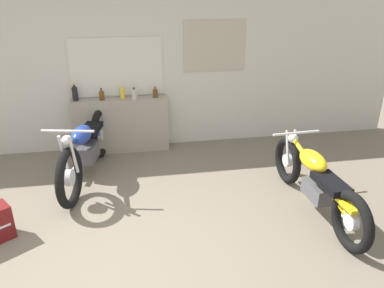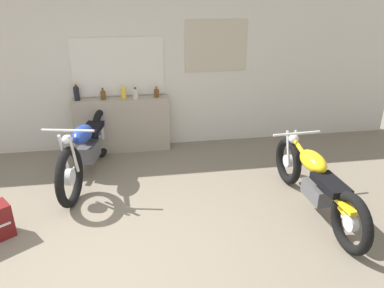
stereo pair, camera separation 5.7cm
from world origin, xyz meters
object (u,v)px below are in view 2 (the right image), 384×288
Objects in this scene: bottle_right_center at (135,94)px; motorcycle_blue at (87,148)px; bottle_center at (124,92)px; motorcycle_yellow at (316,182)px; bottle_left_center at (103,95)px; bottle_rightmost at (157,92)px; bottle_leftmost at (76,92)px.

bottle_right_center is 1.21m from motorcycle_blue.
bottle_center is 3.19m from motorcycle_yellow.
bottle_left_center reaches higher than motorcycle_blue.
bottle_left_center is 0.80× the size of bottle_center.
bottle_center is 1.34× the size of bottle_rightmost.
bottle_right_center reaches higher than motorcycle_blue.
bottle_left_center is at bearing 75.87° from motorcycle_blue.
bottle_right_center is 0.34m from bottle_rightmost.
motorcycle_blue is (-0.22, -0.87, -0.52)m from bottle_left_center.
motorcycle_blue is at bearing -121.50° from bottle_center.
bottle_rightmost is 0.08× the size of motorcycle_blue.
bottle_center is 0.52m from bottle_rightmost.
bottle_right_center is 1.07× the size of bottle_rightmost.
bottle_left_center reaches higher than motorcycle_yellow.
motorcycle_yellow is (2.77, -1.33, -0.05)m from motorcycle_blue.
bottle_left_center is 1.00× the size of bottle_right_center.
bottle_left_center is at bearing -178.39° from bottle_center.
bottle_leftmost is 1.08m from motorcycle_blue.
bottle_rightmost reaches higher than motorcycle_yellow.
bottle_center is at bearing 161.98° from bottle_right_center.
bottle_center is 0.11× the size of motorcycle_yellow.
bottle_leftmost is at bearing 174.79° from bottle_right_center.
bottle_right_center is at bearing 48.73° from motorcycle_blue.
bottle_rightmost is (0.84, 0.01, -0.01)m from bottle_left_center.
bottle_right_center is at bearing -170.36° from bottle_rightmost.
bottle_leftmost is at bearing 178.15° from bottle_center.
bottle_right_center is (0.90, -0.08, -0.04)m from bottle_leftmost.
bottle_right_center is at bearing 133.57° from motorcycle_yellow.
bottle_left_center is at bearing 174.31° from bottle_right_center.
motorcycle_blue is (0.18, -0.90, -0.56)m from bottle_leftmost.
bottle_center is at bearing 58.50° from motorcycle_blue.
bottle_left_center is 1.04m from motorcycle_blue.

